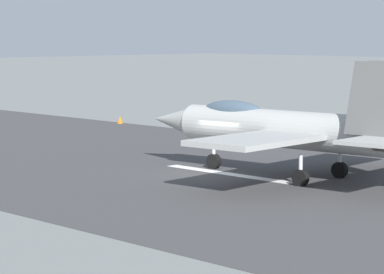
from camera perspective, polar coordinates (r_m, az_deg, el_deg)
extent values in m
plane|color=slate|center=(45.30, 1.64, -2.20)|extent=(400.00, 400.00, 0.00)
cube|color=#3C3C3D|center=(45.30, 1.64, -2.19)|extent=(240.00, 26.00, 0.02)
cube|color=white|center=(44.86, 2.22, -2.26)|extent=(8.00, 0.70, 0.00)
cylinder|color=#9FA09D|center=(43.58, 5.92, 0.46)|extent=(11.89, 2.75, 1.77)
cone|color=#9FA09D|center=(48.11, -1.14, 1.04)|extent=(2.83, 1.73, 1.50)
ellipsoid|color=#3F5160|center=(45.51, 2.52, 1.57)|extent=(3.68, 1.40, 1.10)
cube|color=#9FA09D|center=(39.94, 3.93, -0.20)|extent=(3.88, 6.11, 0.24)
cube|color=#9FA09D|center=(46.21, 9.67, 0.61)|extent=(3.88, 6.11, 0.24)
cube|color=#9FA09D|center=(38.31, 11.23, -0.28)|extent=(2.63, 2.99, 0.16)
cube|color=#545455|center=(39.92, 11.23, 2.29)|extent=(2.67, 1.16, 3.14)
cylinder|color=silver|center=(46.51, 1.34, -1.11)|extent=(0.18, 0.18, 1.40)
cylinder|color=black|center=(46.55, 1.34, -1.50)|extent=(0.78, 0.36, 0.76)
cylinder|color=silver|center=(41.45, 6.65, -2.06)|extent=(0.18, 0.18, 1.40)
cylinder|color=black|center=(41.49, 6.64, -2.50)|extent=(0.78, 0.36, 0.76)
cylinder|color=silver|center=(44.10, 9.01, -1.59)|extent=(0.18, 0.18, 1.40)
cylinder|color=black|center=(44.14, 9.00, -2.00)|extent=(0.78, 0.36, 0.76)
cone|color=orange|center=(56.96, 7.96, -0.23)|extent=(0.44, 0.44, 0.55)
cone|color=orange|center=(70.32, -4.42, 1.04)|extent=(0.44, 0.44, 0.55)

